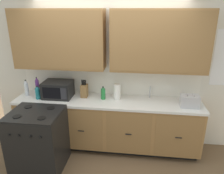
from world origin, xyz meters
TOP-DOWN VIEW (x-y plane):
  - ground_plane at (0.00, 0.00)m, footprint 8.00×8.00m
  - wall_unit at (0.00, 0.50)m, footprint 4.30×0.40m
  - counter_run at (0.00, 0.30)m, footprint 3.13×0.64m
  - stove_range at (-0.97, -0.33)m, footprint 0.76×0.68m
  - microwave at (-0.86, 0.33)m, footprint 0.48×0.37m
  - toaster at (1.31, 0.21)m, footprint 0.28×0.18m
  - knife_block at (-0.41, 0.40)m, footprint 0.11×0.14m
  - sink_faucet at (0.72, 0.51)m, footprint 0.02×0.02m
  - paper_towel_roll at (0.16, 0.38)m, footprint 0.12×0.12m
  - bottle_teal at (-1.17, 0.21)m, footprint 0.08×0.08m
  - bottle_green at (-0.07, 0.34)m, footprint 0.08×0.08m
  - bottle_clear at (-1.43, 0.34)m, footprint 0.07×0.07m
  - bottle_violet at (-1.26, 0.41)m, footprint 0.06×0.06m

SIDE VIEW (x-z plane):
  - ground_plane at x=0.00m, z-range 0.00..0.00m
  - counter_run at x=0.00m, z-range 0.01..0.93m
  - stove_range at x=-0.97m, z-range 0.00..0.95m
  - toaster at x=1.31m, z-range 0.91..1.10m
  - sink_faucet at x=0.72m, z-range 0.91..1.11m
  - bottle_green at x=-0.07m, z-range 0.91..1.13m
  - bottle_teal at x=-1.17m, z-range 0.91..1.14m
  - knife_block at x=-0.41m, z-range 0.87..1.18m
  - paper_towel_roll at x=0.16m, z-range 0.91..1.17m
  - bottle_clear at x=-1.43m, z-range 0.91..1.20m
  - microwave at x=-0.86m, z-range 0.91..1.19m
  - bottle_violet at x=-1.26m, z-range 0.91..1.23m
  - wall_unit at x=0.00m, z-range 0.39..2.95m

